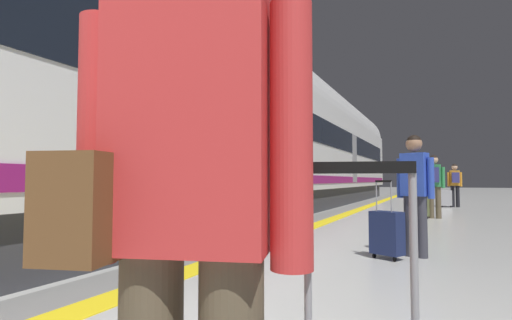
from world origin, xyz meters
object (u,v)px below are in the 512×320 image
at_px(passenger_mid, 434,181).
at_px(suitcase_near, 387,233).
at_px(suitcase_mid, 421,205).
at_px(suitcase_far, 446,198).
at_px(traveller_foreground, 184,186).
at_px(passenger_far, 455,181).
at_px(high_speed_train, 254,126).
at_px(passenger_near, 415,186).

bearing_deg(passenger_mid, suitcase_near, -94.57).
distance_m(suitcase_mid, suitcase_far, 4.99).
bearing_deg(suitcase_far, passenger_mid, -93.67).
distance_m(suitcase_near, suitcase_mid, 5.88).
xyz_separation_m(passenger_mid, suitcase_mid, (-0.32, -0.13, -0.62)).
bearing_deg(traveller_foreground, passenger_far, 86.29).
height_order(traveller_foreground, passenger_mid, traveller_foreground).
xyz_separation_m(high_speed_train, passenger_near, (4.42, -4.47, -1.59)).
distance_m(suitcase_near, suitcase_far, 10.86).
bearing_deg(suitcase_mid, traveller_foreground, -90.27).
bearing_deg(high_speed_train, passenger_near, -45.30).
bearing_deg(suitcase_mid, passenger_far, 79.38).
height_order(suitcase_near, passenger_mid, passenger_mid).
xyz_separation_m(traveller_foreground, suitcase_near, (-0.11, 4.49, -0.64)).
relative_size(traveller_foreground, suitcase_near, 1.71).
xyz_separation_m(high_speed_train, passenger_far, (5.21, 6.20, -1.57)).
height_order(high_speed_train, passenger_near, high_speed_train).
distance_m(passenger_mid, suitcase_far, 4.87).
distance_m(passenger_far, suitcase_far, 0.69).
xyz_separation_m(passenger_near, suitcase_mid, (-0.16, 5.59, -0.56)).
distance_m(high_speed_train, suitcase_near, 6.65).
bearing_deg(passenger_far, suitcase_far, -157.82).
bearing_deg(passenger_near, suitcase_far, 87.44).
distance_m(traveller_foreground, suitcase_near, 4.54).
height_order(suitcase_mid, suitcase_far, suitcase_mid).
bearing_deg(suitcase_far, suitcase_near, -94.17).
xyz_separation_m(passenger_far, suitcase_far, (-0.32, -0.13, -0.60)).
relative_size(suitcase_near, suitcase_mid, 1.50).
height_order(passenger_near, passenger_mid, passenger_mid).
bearing_deg(suitcase_mid, suitcase_near, -91.57).
relative_size(passenger_mid, suitcase_mid, 2.50).
height_order(suitcase_near, suitcase_mid, suitcase_near).
distance_m(suitcase_near, passenger_far, 11.04).
distance_m(passenger_near, passenger_far, 10.70).
relative_size(passenger_near, passenger_far, 1.00).
bearing_deg(suitcase_near, passenger_mid, 85.43).
distance_m(suitcase_mid, passenger_far, 5.20).
height_order(high_speed_train, passenger_mid, high_speed_train).
bearing_deg(passenger_far, suitcase_near, -95.80).
distance_m(high_speed_train, passenger_near, 6.48).
bearing_deg(passenger_near, passenger_far, 85.74).
bearing_deg(passenger_mid, suitcase_far, 86.33).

